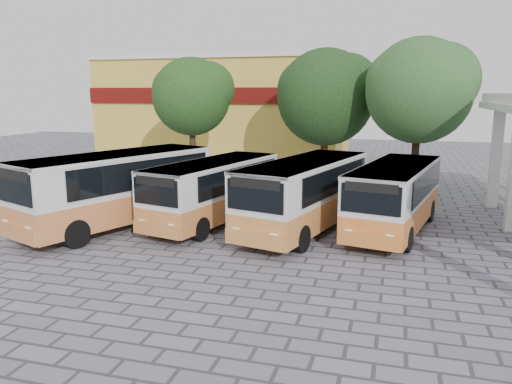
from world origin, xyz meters
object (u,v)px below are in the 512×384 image
(bus_far_left, at_px, (117,185))
(bus_centre_right, at_px, (305,191))
(bus_centre_left, at_px, (214,188))
(bus_far_right, at_px, (395,193))

(bus_far_left, xyz_separation_m, bus_centre_right, (7.44, 1.50, -0.11))
(bus_centre_left, distance_m, bus_far_right, 7.35)
(bus_centre_left, xyz_separation_m, bus_centre_right, (3.89, -0.13, 0.11))
(bus_centre_left, height_order, bus_far_right, bus_far_right)
(bus_far_left, xyz_separation_m, bus_far_right, (10.86, 2.37, -0.20))
(bus_centre_right, relative_size, bus_far_right, 1.06)
(bus_centre_left, xyz_separation_m, bus_far_right, (7.31, 0.74, 0.02))
(bus_far_right, bearing_deg, bus_centre_left, -162.42)
(bus_far_right, bearing_deg, bus_centre_right, -153.96)
(bus_far_left, height_order, bus_far_right, bus_far_left)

